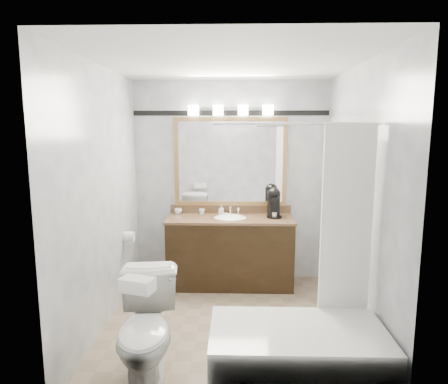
% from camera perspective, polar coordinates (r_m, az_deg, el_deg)
% --- Properties ---
extents(room, '(2.42, 2.62, 2.52)m').
position_cam_1_polar(room, '(3.75, 0.69, -1.14)').
color(room, gray).
rests_on(room, ground).
extents(vanity, '(1.53, 0.58, 0.97)m').
position_cam_1_polar(vanity, '(4.93, 0.87, -8.30)').
color(vanity, black).
rests_on(vanity, ground).
extents(mirror, '(1.40, 0.04, 1.10)m').
position_cam_1_polar(mirror, '(4.99, 0.94, 4.32)').
color(mirror, '#B0824F').
rests_on(mirror, room).
extents(vanity_light_bar, '(1.02, 0.14, 0.12)m').
position_cam_1_polar(vanity_light_bar, '(4.92, 0.95, 11.63)').
color(vanity_light_bar, silver).
rests_on(vanity_light_bar, room).
extents(accent_stripe, '(2.40, 0.01, 0.06)m').
position_cam_1_polar(accent_stripe, '(4.98, 0.96, 11.22)').
color(accent_stripe, black).
rests_on(accent_stripe, room).
extents(bathtub, '(1.30, 0.75, 1.96)m').
position_cam_1_polar(bathtub, '(3.27, 10.82, -21.09)').
color(bathtub, white).
rests_on(bathtub, ground).
extents(tp_roll, '(0.11, 0.12, 0.12)m').
position_cam_1_polar(tp_roll, '(4.67, -13.38, -6.23)').
color(tp_roll, white).
rests_on(tp_roll, room).
extents(toilet, '(0.54, 0.84, 0.81)m').
position_cam_1_polar(toilet, '(3.24, -11.01, -18.85)').
color(toilet, white).
rests_on(toilet, ground).
extents(tissue_box, '(0.26, 0.19, 0.09)m').
position_cam_1_polar(tissue_box, '(2.85, -12.28, -12.83)').
color(tissue_box, white).
rests_on(tissue_box, toilet).
extents(coffee_maker, '(0.18, 0.23, 0.36)m').
position_cam_1_polar(coffee_maker, '(4.88, 7.14, -1.40)').
color(coffee_maker, black).
rests_on(coffee_maker, vanity).
extents(cup_left, '(0.09, 0.09, 0.07)m').
position_cam_1_polar(cup_left, '(5.04, -6.58, -2.75)').
color(cup_left, white).
rests_on(cup_left, vanity).
extents(cup_right, '(0.10, 0.10, 0.07)m').
position_cam_1_polar(cup_right, '(4.99, -3.17, -2.83)').
color(cup_right, white).
rests_on(cup_right, vanity).
extents(soap_bottle_a, '(0.07, 0.07, 0.11)m').
position_cam_1_polar(soap_bottle_a, '(4.96, -0.39, -2.63)').
color(soap_bottle_a, white).
rests_on(soap_bottle_a, vanity).
extents(soap_bar, '(0.10, 0.08, 0.03)m').
position_cam_1_polar(soap_bar, '(4.94, 0.24, -3.21)').
color(soap_bar, beige).
rests_on(soap_bar, vanity).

